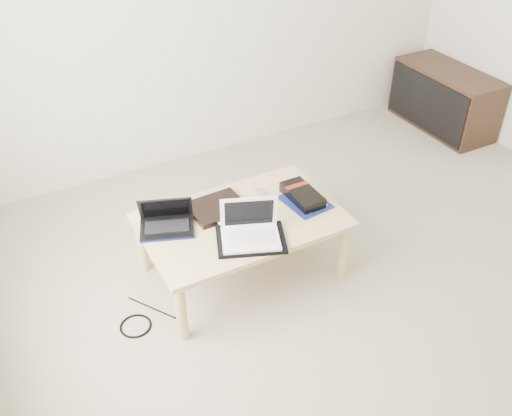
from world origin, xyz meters
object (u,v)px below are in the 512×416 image
media_cabinet (444,99)px  netbook (167,221)px  gpu_box (302,195)px  coffee_table (242,225)px  white_laptop (250,230)px

media_cabinet → netbook: 2.83m
gpu_box → coffee_table: bearing=179.7°
coffee_table → gpu_box: size_ratio=3.85×
coffee_table → media_cabinet: (2.33, 0.85, -0.10)m
white_laptop → gpu_box: bearing=22.8°
coffee_table → media_cabinet: bearing=20.1°
media_cabinet → gpu_box: bearing=-156.2°
netbook → gpu_box: 0.80m
media_cabinet → netbook: netbook is taller
coffee_table → gpu_box: gpu_box is taller
media_cabinet → gpu_box: (-1.94, -0.85, 0.18)m
coffee_table → white_laptop: bearing=-103.6°
netbook → white_laptop: 0.46m
netbook → gpu_box: (0.79, -0.12, -0.01)m
coffee_table → white_laptop: (-0.05, -0.19, 0.11)m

